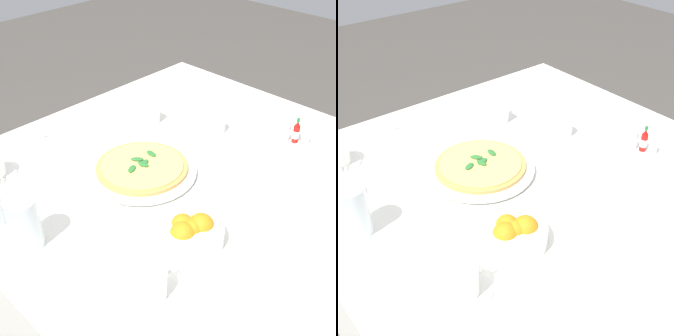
% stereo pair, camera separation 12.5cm
% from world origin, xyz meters
% --- Properties ---
extents(ground_plane, '(8.00, 8.00, 0.00)m').
position_xyz_m(ground_plane, '(0.00, 0.00, 0.00)').
color(ground_plane, '#4C4742').
extents(dining_table, '(1.17, 1.17, 0.74)m').
position_xyz_m(dining_table, '(0.00, 0.00, 0.62)').
color(dining_table, white).
rests_on(dining_table, ground_plane).
extents(pizza_plate, '(0.30, 0.30, 0.02)m').
position_xyz_m(pizza_plate, '(-0.10, -0.10, 0.75)').
color(pizza_plate, white).
rests_on(pizza_plate, dining_table).
extents(pizza, '(0.26, 0.26, 0.02)m').
position_xyz_m(pizza, '(-0.10, -0.10, 0.77)').
color(pizza, tan).
rests_on(pizza, pizza_plate).
extents(coffee_cup_back_corner, '(0.13, 0.13, 0.06)m').
position_xyz_m(coffee_cup_back_corner, '(-0.11, 0.22, 0.77)').
color(coffee_cup_back_corner, white).
rests_on(coffee_cup_back_corner, dining_table).
extents(coffee_cup_far_left, '(0.13, 0.13, 0.07)m').
position_xyz_m(coffee_cup_far_left, '(0.22, -0.38, 0.77)').
color(coffee_cup_far_left, white).
rests_on(coffee_cup_far_left, dining_table).
extents(coffee_cup_left_edge, '(0.13, 0.13, 0.07)m').
position_xyz_m(coffee_cup_left_edge, '(-0.30, 0.11, 0.77)').
color(coffee_cup_left_edge, white).
rests_on(coffee_cup_left_edge, dining_table).
extents(water_glass_near_right, '(0.07, 0.07, 0.13)m').
position_xyz_m(water_glass_near_right, '(-0.09, -0.47, 0.80)').
color(water_glass_near_right, white).
rests_on(water_glass_near_right, dining_table).
extents(citrus_bowl, '(0.15, 0.15, 0.07)m').
position_xyz_m(citrus_bowl, '(0.17, -0.20, 0.77)').
color(citrus_bowl, white).
rests_on(citrus_bowl, dining_table).
extents(hot_sauce_bottle, '(0.02, 0.02, 0.08)m').
position_xyz_m(hot_sauce_bottle, '(0.11, 0.35, 0.78)').
color(hot_sauce_bottle, '#B7140F').
rests_on(hot_sauce_bottle, dining_table).
extents(salt_shaker, '(0.03, 0.03, 0.06)m').
position_xyz_m(salt_shaker, '(0.14, 0.36, 0.77)').
color(salt_shaker, white).
rests_on(salt_shaker, dining_table).
extents(pepper_shaker, '(0.03, 0.03, 0.06)m').
position_xyz_m(pepper_shaker, '(0.08, 0.34, 0.77)').
color(pepper_shaker, white).
rests_on(pepper_shaker, dining_table).
extents(menu_card, '(0.01, 0.09, 0.06)m').
position_xyz_m(menu_card, '(-0.47, -0.23, 0.77)').
color(menu_card, white).
rests_on(menu_card, dining_table).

